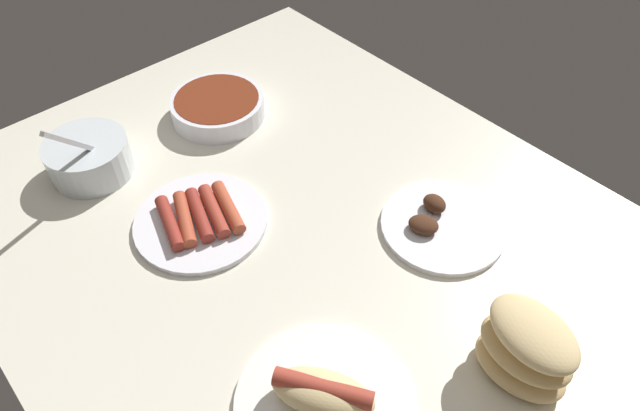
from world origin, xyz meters
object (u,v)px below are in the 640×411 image
object	(u,v)px
plate_hotdog_assembled	(323,400)
bowl_coleslaw	(88,156)
plate_grilled_meat	(441,224)
bread_stack	(526,349)
bowl_chili	(218,106)
plate_sausages	(200,219)

from	to	relation	value
plate_hotdog_assembled	bowl_coleslaw	xyz separation A→B (cm)	(-58.59, -1.30, 1.73)
plate_hotdog_assembled	plate_grilled_meat	xyz separation A→B (cm)	(-9.45, 33.90, -1.10)
bread_stack	plate_grilled_meat	size ratio (longest dim) A/B	0.67
bowl_chili	bowl_coleslaw	size ratio (longest dim) A/B	1.14
bowl_chili	bread_stack	xyz separation A→B (cm)	(70.13, -2.19, 3.09)
bowl_chili	plate_grilled_meat	world-z (taller)	bowl_chili
bread_stack	plate_sausages	bearing A→B (deg)	-161.69
plate_hotdog_assembled	bowl_chili	distance (cm)	61.85
plate_grilled_meat	bowl_chili	bearing A→B (deg)	-168.45
plate_hotdog_assembled	bowl_coleslaw	distance (cm)	58.63
bowl_coleslaw	bread_stack	bearing A→B (deg)	17.98
plate_sausages	bread_stack	bearing A→B (deg)	18.31
bowl_coleslaw	bowl_chili	bearing A→B (deg)	86.26
plate_grilled_meat	plate_sausages	world-z (taller)	plate_grilled_meat
plate_hotdog_assembled	plate_grilled_meat	distance (cm)	35.21
plate_grilled_meat	plate_sausages	xyz separation A→B (cm)	(-26.27, -28.08, 0.31)
bowl_chili	bread_stack	world-z (taller)	bread_stack
bowl_chili	plate_sausages	distance (cm)	28.09
bread_stack	bowl_coleslaw	size ratio (longest dim) A/B	0.86
bowl_chili	bowl_coleslaw	xyz separation A→B (cm)	(-1.67, -25.50, 1.27)
bowl_coleslaw	plate_hotdog_assembled	bearing A→B (deg)	1.27
bowl_coleslaw	plate_sausages	world-z (taller)	bowl_coleslaw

